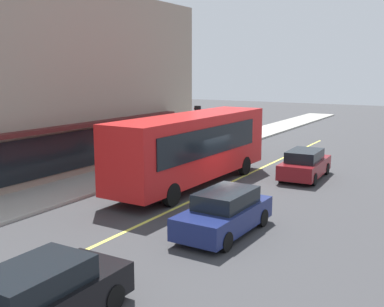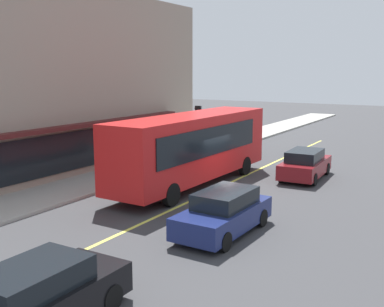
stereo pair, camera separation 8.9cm
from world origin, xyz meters
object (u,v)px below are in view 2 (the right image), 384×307
Objects in this scene: car_navy at (224,213)px; car_maroon at (305,165)px; traffic_light at (199,118)px; car_black at (37,298)px; pedestrian_at_corner at (147,145)px; bus at (193,146)px.

car_maroon is (9.68, 0.14, 0.00)m from car_navy.
traffic_light reaches higher than car_black.
pedestrian_at_corner is at bearing 99.28° from car_maroon.
car_black is at bearing -151.52° from pedestrian_at_corner.
pedestrian_at_corner reaches higher than car_maroon.
car_maroon is (-2.63, -7.98, -1.79)m from traffic_light.
traffic_light reaches higher than pedestrian_at_corner.
car_maroon is 2.39× the size of pedestrian_at_corner.
traffic_light reaches higher than car_maroon.
car_navy is 9.68m from car_maroon.
bus is at bearing -120.13° from pedestrian_at_corner.
car_black is at bearing -159.54° from traffic_light.
traffic_light is 0.74× the size of car_navy.
traffic_light is at bearing 20.46° from car_black.
pedestrian_at_corner is (8.19, 9.26, 0.52)m from car_navy.
pedestrian_at_corner is (15.76, 8.55, 0.52)m from car_black.
car_navy is at bearing -146.58° from traffic_light.
pedestrian_at_corner is (-1.49, 9.12, 0.52)m from car_maroon.
traffic_light is at bearing 71.74° from car_maroon.
car_navy is (-12.31, -8.12, -1.79)m from traffic_light.
traffic_light is (6.92, 3.69, 0.55)m from bus.
car_navy is at bearing -5.35° from car_black.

